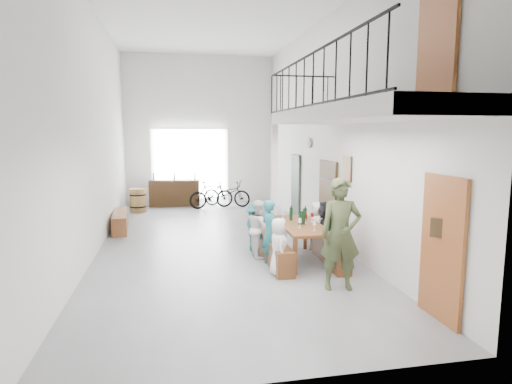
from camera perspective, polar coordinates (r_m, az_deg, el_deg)
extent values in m
plane|color=slate|center=(10.59, -5.12, -6.78)|extent=(12.00, 12.00, 0.00)
plane|color=silver|center=(16.22, -7.45, 8.13)|extent=(5.50, 0.00, 5.50)
plane|color=silver|center=(4.32, 2.80, 8.68)|extent=(5.50, 0.00, 5.50)
plane|color=silver|center=(10.34, -20.80, 7.78)|extent=(0.00, 12.00, 12.00)
plane|color=silver|center=(10.87, 9.42, 8.17)|extent=(0.00, 12.00, 12.00)
plane|color=white|center=(10.62, -5.52, 23.27)|extent=(12.00, 12.00, 0.00)
cube|color=white|center=(16.19, -8.77, 3.32)|extent=(2.80, 0.08, 2.80)
cube|color=brown|center=(6.68, 23.55, -6.97)|extent=(0.06, 0.95, 2.10)
cube|color=#3D2611|center=(10.71, 9.52, -1.23)|extent=(0.06, 1.10, 2.00)
cube|color=#2F3A31|center=(13.34, 5.31, 0.66)|extent=(0.06, 0.80, 2.00)
cube|color=brown|center=(6.95, 23.06, 19.03)|extent=(0.06, 0.90, 1.95)
cube|color=#432F1B|center=(9.59, 12.05, 3.06)|extent=(0.04, 0.45, 0.55)
cylinder|color=white|center=(11.99, 7.20, 6.52)|extent=(0.04, 0.28, 0.28)
cube|color=white|center=(7.62, 12.59, 10.09)|extent=(1.50, 5.60, 0.25)
cube|color=black|center=(7.47, 7.43, 17.82)|extent=(0.03, 5.60, 0.03)
cube|color=black|center=(7.37, 7.32, 11.46)|extent=(0.03, 5.60, 0.03)
cube|color=black|center=(10.31, 6.38, 15.10)|extent=(1.50, 0.03, 0.03)
cube|color=white|center=(10.09, 2.41, 0.83)|extent=(0.14, 0.14, 2.88)
cube|color=brown|center=(9.02, 6.01, -4.45)|extent=(0.88, 2.04, 0.06)
cube|color=brown|center=(8.22, 5.24, -8.53)|extent=(0.07, 0.07, 0.73)
cube|color=brown|center=(8.41, 9.86, -8.21)|extent=(0.07, 0.07, 0.73)
cube|color=brown|center=(9.84, 2.67, -5.71)|extent=(0.07, 0.07, 0.73)
cube|color=brown|center=(10.01, 6.57, -5.53)|extent=(0.07, 0.07, 0.73)
cube|color=brown|center=(8.97, 2.47, -7.86)|extent=(0.39, 2.16, 0.49)
cube|color=brown|center=(9.24, 9.45, -7.43)|extent=(0.39, 2.23, 0.51)
cylinder|color=black|center=(9.33, 4.69, -2.72)|extent=(0.07, 0.07, 0.35)
cylinder|color=black|center=(9.26, 6.58, -2.84)|extent=(0.07, 0.07, 0.35)
cylinder|color=black|center=(8.91, 5.87, -3.25)|extent=(0.07, 0.07, 0.35)
cylinder|color=black|center=(8.95, 6.34, -3.21)|extent=(0.07, 0.07, 0.35)
cube|color=brown|center=(12.41, -17.63, -3.77)|extent=(0.51, 1.77, 0.49)
cylinder|color=olive|center=(14.98, -15.47, -1.10)|extent=(0.54, 0.54, 0.81)
cylinder|color=black|center=(15.01, -15.44, -1.86)|extent=(0.55, 0.55, 0.05)
cylinder|color=black|center=(14.95, -15.50, -0.34)|extent=(0.55, 0.55, 0.05)
cube|color=#3D2611|center=(16.00, -10.78, -0.12)|extent=(1.85, 0.71, 0.95)
cylinder|color=black|center=(16.04, -13.50, 2.03)|extent=(0.06, 0.06, 0.28)
cylinder|color=black|center=(15.90, -10.85, 2.06)|extent=(0.06, 0.06, 0.28)
cylinder|color=black|center=(15.84, -8.14, 2.10)|extent=(0.06, 0.06, 0.28)
imported|color=white|center=(8.15, 3.04, -7.29)|extent=(0.38, 0.56, 1.10)
imported|color=#216571|center=(8.73, 1.86, -5.41)|extent=(0.47, 0.57, 1.35)
imported|color=white|center=(9.30, 0.46, -4.88)|extent=(0.49, 0.62, 1.25)
imported|color=#216571|center=(9.72, -0.25, -4.78)|extent=(0.52, 0.77, 1.09)
imported|color=#A8281C|center=(8.74, 11.15, -5.61)|extent=(0.43, 0.82, 1.33)
imported|color=black|center=(9.41, 9.24, -4.89)|extent=(0.69, 1.20, 1.23)
imported|color=white|center=(9.87, 8.10, -4.56)|extent=(0.38, 0.57, 1.13)
imported|color=#3E4828|center=(7.48, 11.20, -5.55)|extent=(0.76, 0.56, 1.93)
imported|color=#1E5419|center=(11.47, 6.94, -4.45)|extent=(0.50, 0.46, 0.47)
imported|color=black|center=(15.67, -3.93, -0.18)|extent=(1.88, 1.40, 0.94)
imported|color=black|center=(15.28, -5.96, -0.36)|extent=(1.68, 0.82, 0.97)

